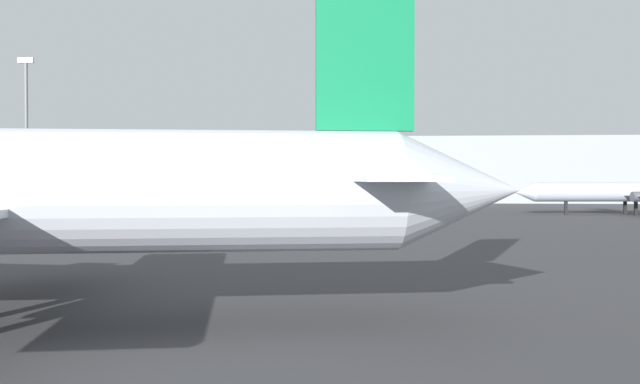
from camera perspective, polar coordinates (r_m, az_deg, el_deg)
name	(u,v)px	position (r m, az deg, el deg)	size (l,w,h in m)	color
airplane_far_left	(277,195)	(68.35, -3.61, -0.29)	(24.82, 21.93, 9.67)	silver
airplane_far_right	(624,192)	(99.99, 24.21, -0.01)	(29.60, 21.90, 8.60)	#B2BCCC
light_mast_left	(26,126)	(111.87, -23.49, 5.14)	(2.40, 0.50, 23.14)	slate
terminal_building	(460,170)	(148.29, 11.70, 1.80)	(93.53, 25.02, 13.30)	#999EA3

